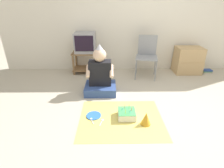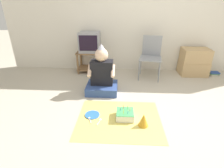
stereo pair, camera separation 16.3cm
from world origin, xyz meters
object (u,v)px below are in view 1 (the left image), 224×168
at_px(person_seated, 100,77).
at_px(party_hat_blue, 146,119).
at_px(cardboard_box_stack, 188,60).
at_px(book_pile, 207,71).
at_px(paper_plate, 94,115).
at_px(tv, 85,42).
at_px(folding_chair, 147,54).
at_px(birthday_cake, 127,114).

distance_m(person_seated, party_hat_blue, 1.18).
height_order(cardboard_box_stack, book_pile, cardboard_box_stack).
bearing_deg(paper_plate, tv, 99.62).
bearing_deg(book_pile, folding_chair, -174.29).
bearing_deg(book_pile, birthday_cake, -139.77).
bearing_deg(book_pile, tv, 178.15).
bearing_deg(folding_chair, tv, 169.87).
distance_m(cardboard_box_stack, birthday_cake, 2.33).
height_order(birthday_cake, party_hat_blue, party_hat_blue).
distance_m(birthday_cake, party_hat_blue, 0.29).
xyz_separation_m(folding_chair, cardboard_box_stack, (0.99, 0.19, -0.21)).
bearing_deg(birthday_cake, person_seated, 116.61).
bearing_deg(party_hat_blue, paper_plate, 164.71).
bearing_deg(party_hat_blue, book_pile, 46.41).
bearing_deg(person_seated, tv, 110.36).
height_order(folding_chair, party_hat_blue, folding_chair).
xyz_separation_m(cardboard_box_stack, person_seated, (-1.94, -0.93, 0.01)).
height_order(cardboard_box_stack, party_hat_blue, cardboard_box_stack).
height_order(folding_chair, person_seated, folding_chair).
distance_m(cardboard_box_stack, party_hat_blue, 2.31).
bearing_deg(folding_chair, party_hat_blue, -100.26).
relative_size(folding_chair, birthday_cake, 3.56).
relative_size(book_pile, birthday_cake, 0.84).
relative_size(birthday_cake, party_hat_blue, 1.38).
height_order(cardboard_box_stack, paper_plate, cardboard_box_stack).
relative_size(cardboard_box_stack, book_pile, 2.86).
relative_size(cardboard_box_stack, paper_plate, 2.76).
relative_size(tv, book_pile, 2.20).
xyz_separation_m(book_pile, birthday_cake, (-2.00, -1.69, 0.02)).
height_order(tv, paper_plate, tv).
height_order(tv, cardboard_box_stack, tv).
bearing_deg(tv, paper_plate, -80.38).
distance_m(person_seated, birthday_cake, 0.94).
distance_m(book_pile, birthday_cake, 2.62).
relative_size(party_hat_blue, paper_plate, 0.83).
distance_m(book_pile, person_seated, 2.58).
bearing_deg(person_seated, paper_plate, -94.78).
relative_size(person_seated, birthday_cake, 3.55).
distance_m(folding_chair, birthday_cake, 1.70).
bearing_deg(paper_plate, cardboard_box_stack, 40.28).
relative_size(tv, party_hat_blue, 2.54).
distance_m(tv, birthday_cake, 2.04).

